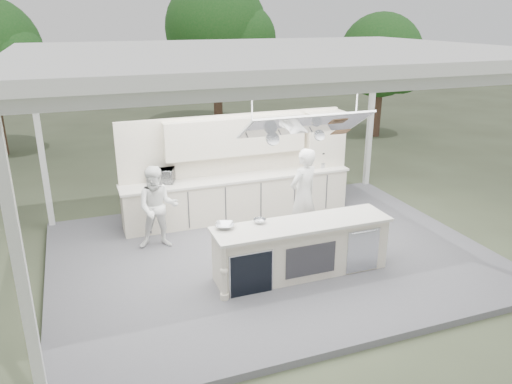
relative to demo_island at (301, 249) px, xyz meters
name	(u,v)px	position (x,y,z in m)	size (l,w,h in m)	color
ground	(271,258)	(-0.18, 0.91, -0.60)	(90.00, 90.00, 0.00)	#4F593D
stage_deck	(271,256)	(-0.18, 0.91, -0.54)	(8.00, 6.00, 0.12)	#58575C
tent	(273,57)	(-0.18, 0.90, 3.11)	(8.20, 6.20, 3.86)	white
demo_island	(301,249)	(0.00, 0.00, 0.00)	(3.10, 0.79, 0.95)	beige
back_counter	(239,197)	(-0.18, 2.81, 0.00)	(5.08, 0.72, 0.95)	beige
back_wall_unit	(254,149)	(0.27, 3.03, 0.98)	(5.05, 0.48, 2.25)	beige
tree_cluster	(160,48)	(-0.34, 10.68, 2.69)	(19.55, 9.40, 5.85)	brown
head_chef	(303,195)	(0.64, 1.27, 0.46)	(0.68, 0.45, 1.87)	white
sous_chef	(158,208)	(-2.09, 1.92, 0.33)	(0.79, 0.61, 1.62)	white
toaster_oven	(161,175)	(-1.82, 2.99, 0.63)	(0.55, 0.37, 0.30)	silver
bowl_large	(225,226)	(-1.27, 0.26, 0.51)	(0.32, 0.32, 0.08)	silver
bowl_small	(260,221)	(-0.65, 0.26, 0.51)	(0.21, 0.21, 0.07)	silver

